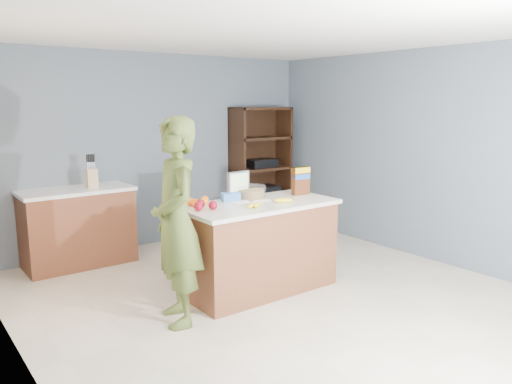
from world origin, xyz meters
TOP-DOWN VIEW (x-y plane):
  - floor at (0.00, 0.00)m, footprint 4.50×5.00m
  - walls at (0.00, 0.00)m, footprint 4.52×5.02m
  - counter_peninsula at (0.00, 0.30)m, footprint 1.56×0.76m
  - back_cabinet at (-1.20, 2.20)m, footprint 1.24×0.62m
  - shelving_unit at (1.55, 2.35)m, footprint 0.90×0.40m
  - person at (-1.01, 0.13)m, footprint 0.56×0.73m
  - knife_block at (-1.03, 2.14)m, footprint 0.12×0.10m
  - envelopes at (-0.02, 0.40)m, footprint 0.43×0.22m
  - bananas at (0.02, 0.16)m, footprint 0.58×0.16m
  - apples at (-0.60, 0.35)m, footprint 0.22×0.21m
  - oranges at (-0.55, 0.52)m, footprint 0.23×0.20m
  - blue_carton at (-0.17, 0.55)m, footprint 0.21×0.17m
  - salad_bowl at (0.08, 0.54)m, footprint 0.30×0.30m
  - tv at (-0.04, 0.60)m, footprint 0.28×0.12m
  - cereal_box at (0.61, 0.37)m, footprint 0.20×0.09m

SIDE VIEW (x-z plane):
  - floor at x=0.00m, z-range -0.01..0.01m
  - counter_peninsula at x=0.00m, z-range -0.03..0.87m
  - back_cabinet at x=-1.20m, z-range 0.00..0.90m
  - shelving_unit at x=1.55m, z-range -0.04..1.76m
  - person at x=-1.01m, z-range 0.00..1.77m
  - envelopes at x=-0.02m, z-range 0.90..0.90m
  - bananas at x=0.02m, z-range 0.90..0.94m
  - oranges at x=-0.55m, z-range 0.90..0.98m
  - blue_carton at x=-0.17m, z-range 0.90..0.98m
  - apples at x=-0.60m, z-range 0.90..0.98m
  - salad_bowl at x=0.08m, z-range 0.89..1.02m
  - knife_block at x=-1.03m, z-range 0.86..1.17m
  - tv at x=-0.04m, z-range 0.92..1.20m
  - cereal_box at x=0.61m, z-range 0.92..1.22m
  - walls at x=0.00m, z-range 0.40..2.91m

